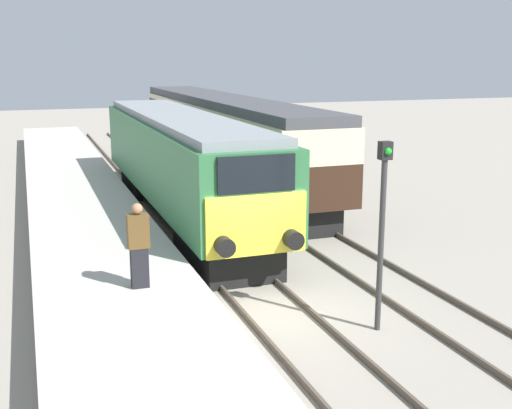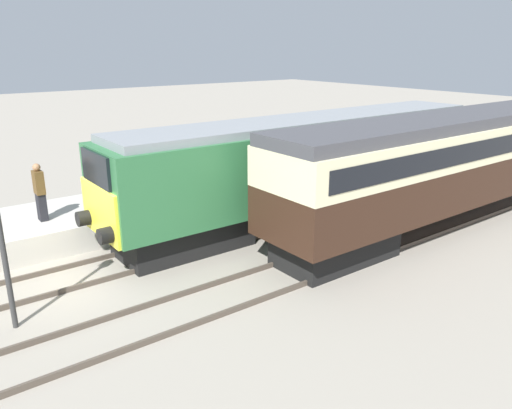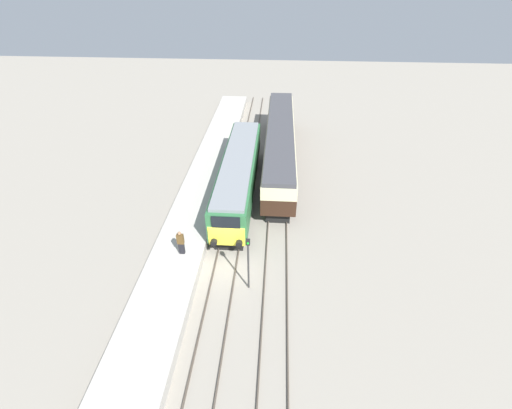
{
  "view_description": "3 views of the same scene",
  "coord_description": "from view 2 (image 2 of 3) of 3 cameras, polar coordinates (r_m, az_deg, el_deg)",
  "views": [
    {
      "loc": [
        -4.93,
        -12.8,
        5.59
      ],
      "look_at": [
        0.0,
        0.88,
        2.22
      ],
      "focal_mm": 45.0,
      "sensor_mm": 36.0,
      "label": 1
    },
    {
      "loc": [
        12.84,
        -3.5,
        6.06
      ],
      "look_at": [
        1.7,
        4.88,
        1.6
      ],
      "focal_mm": 35.0,
      "sensor_mm": 36.0,
      "label": 2
    },
    {
      "loc": [
        3.13,
        -16.39,
        16.67
      ],
      "look_at": [
        1.7,
        4.88,
        1.6
      ],
      "focal_mm": 24.0,
      "sensor_mm": 36.0,
      "label": 3
    }
  ],
  "objects": [
    {
      "name": "ground_plane",
      "position": [
        14.62,
        -19.87,
        -7.88
      ],
      "size": [
        120.0,
        120.0,
        0.0
      ],
      "primitive_type": "plane",
      "color": "gray"
    },
    {
      "name": "platform_left",
      "position": [
        20.6,
        -1.43,
        1.86
      ],
      "size": [
        3.5,
        50.0,
        0.85
      ],
      "color": "#B7B2A8",
      "rests_on": "ground_plane"
    },
    {
      "name": "rails_near_track",
      "position": [
        16.52,
        -3.22,
        -3.55
      ],
      "size": [
        1.51,
        60.0,
        0.14
      ],
      "color": "#4C4238",
      "rests_on": "ground_plane"
    },
    {
      "name": "rails_far_track",
      "position": [
        14.04,
        4.6,
        -7.57
      ],
      "size": [
        1.5,
        60.0,
        0.14
      ],
      "color": "#4C4238",
      "rests_on": "ground_plane"
    },
    {
      "name": "locomotive",
      "position": [
        18.1,
        6.27,
        4.95
      ],
      "size": [
        2.7,
        15.99,
        3.67
      ],
      "color": "black",
      "rests_on": "ground_plane"
    },
    {
      "name": "passenger_carriage",
      "position": [
        20.93,
        25.47,
        5.81
      ],
      "size": [
        2.75,
        20.94,
        3.84
      ],
      "color": "black",
      "rests_on": "ground_plane"
    },
    {
      "name": "person_on_platform",
      "position": [
        16.69,
        -23.47,
        1.3
      ],
      "size": [
        0.44,
        0.26,
        1.81
      ],
      "color": "black",
      "rests_on": "platform_left"
    }
  ]
}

